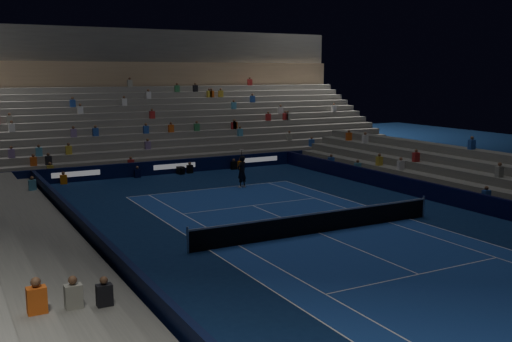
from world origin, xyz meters
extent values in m
plane|color=#0C1F48|center=(0.00, 0.00, 0.00)|extent=(90.00, 90.00, 0.00)
cube|color=navy|center=(0.00, 0.00, 0.01)|extent=(10.97, 23.77, 0.01)
cube|color=black|center=(0.00, 18.50, 0.50)|extent=(44.00, 0.25, 1.00)
cube|color=black|center=(9.70, 0.00, 0.50)|extent=(0.25, 37.00, 1.00)
cube|color=#081033|center=(-9.70, 0.00, 0.50)|extent=(0.25, 37.00, 1.00)
cube|color=slate|center=(0.00, 19.50, 0.25)|extent=(44.00, 1.00, 0.50)
cube|color=slate|center=(0.00, 20.50, 0.50)|extent=(44.00, 1.00, 1.00)
cube|color=slate|center=(0.00, 21.50, 0.75)|extent=(44.00, 1.00, 1.50)
cube|color=slate|center=(0.00, 22.50, 1.00)|extent=(44.00, 1.00, 2.00)
cube|color=slate|center=(0.00, 23.50, 1.25)|extent=(44.00, 1.00, 2.50)
cube|color=slate|center=(0.00, 24.50, 1.50)|extent=(44.00, 1.00, 3.00)
cube|color=slate|center=(0.00, 25.50, 1.75)|extent=(44.00, 1.00, 3.50)
cube|color=slate|center=(0.00, 26.50, 2.00)|extent=(44.00, 1.00, 4.00)
cube|color=slate|center=(0.00, 27.50, 2.25)|extent=(44.00, 1.00, 4.50)
cube|color=slate|center=(0.00, 28.50, 2.50)|extent=(44.00, 1.00, 5.00)
cube|color=slate|center=(0.00, 29.50, 2.75)|extent=(44.00, 1.00, 5.50)
cube|color=slate|center=(0.00, 30.50, 3.00)|extent=(44.00, 1.00, 6.00)
cube|color=#977C5D|center=(0.00, 31.60, 7.10)|extent=(44.00, 0.60, 2.20)
cube|color=#464643|center=(0.00, 33.00, 9.70)|extent=(44.00, 2.40, 3.00)
cube|color=slate|center=(10.50, 0.00, 0.25)|extent=(1.00, 37.00, 0.50)
cube|color=slate|center=(11.50, 0.00, 0.50)|extent=(1.00, 37.00, 1.00)
cube|color=slate|center=(12.50, 0.00, 0.75)|extent=(1.00, 37.00, 1.50)
cube|color=slate|center=(-10.50, 0.00, 0.25)|extent=(1.00, 37.00, 0.50)
cube|color=slate|center=(-11.50, 0.00, 0.50)|extent=(1.00, 37.00, 1.00)
cube|color=slate|center=(-12.50, 0.00, 0.75)|extent=(1.00, 37.00, 1.50)
cylinder|color=#B2B2B7|center=(-6.40, 0.00, 0.55)|extent=(0.10, 0.10, 1.10)
cylinder|color=#B2B2B7|center=(6.40, 0.00, 0.55)|extent=(0.10, 0.10, 1.10)
cube|color=black|center=(0.00, 0.00, 0.45)|extent=(12.80, 0.03, 0.90)
cube|color=white|center=(0.00, 0.00, 0.94)|extent=(12.80, 0.04, 0.08)
imported|color=black|center=(1.88, 11.37, 1.03)|extent=(0.89, 0.76, 2.06)
cube|color=black|center=(0.29, 17.96, 0.28)|extent=(0.50, 0.58, 0.55)
cylinder|color=black|center=(0.29, 17.53, 0.44)|extent=(0.23, 0.37, 0.16)
camera|label=1|loc=(-15.00, -21.65, 7.24)|focal=41.54mm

